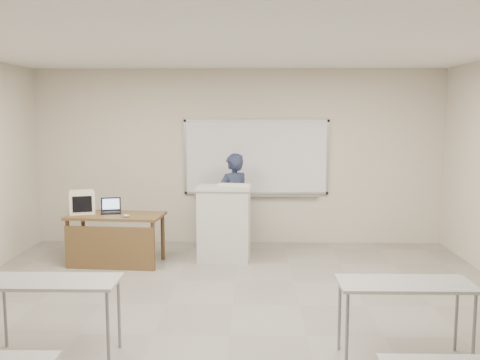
{
  "coord_description": "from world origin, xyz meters",
  "views": [
    {
      "loc": [
        0.21,
        -5.18,
        2.23
      ],
      "look_at": [
        0.06,
        2.2,
        1.32
      ],
      "focal_mm": 40.0,
      "sensor_mm": 36.0,
      "label": 1
    }
  ],
  "objects_px": {
    "crt_monitor": "(82,202)",
    "whiteboard": "(256,158)",
    "laptop": "(112,209)",
    "presenter": "(233,202)",
    "instructor_desk": "(114,230)",
    "keyboard": "(234,185)",
    "mouse": "(126,216)",
    "podium": "(224,223)"
  },
  "relations": [
    {
      "from": "crt_monitor",
      "to": "whiteboard",
      "type": "bearing_deg",
      "value": 6.9
    },
    {
      "from": "laptop",
      "to": "presenter",
      "type": "xyz_separation_m",
      "value": [
        1.82,
        0.77,
        -0.01
      ]
    },
    {
      "from": "instructor_desk",
      "to": "keyboard",
      "type": "bearing_deg",
      "value": 18.78
    },
    {
      "from": "mouse",
      "to": "whiteboard",
      "type": "bearing_deg",
      "value": 33.66
    },
    {
      "from": "mouse",
      "to": "crt_monitor",
      "type": "bearing_deg",
      "value": 150.68
    },
    {
      "from": "laptop",
      "to": "podium",
      "type": "bearing_deg",
      "value": -10.64
    },
    {
      "from": "instructor_desk",
      "to": "crt_monitor",
      "type": "distance_m",
      "value": 0.71
    },
    {
      "from": "whiteboard",
      "to": "instructor_desk",
      "type": "distance_m",
      "value": 2.74
    },
    {
      "from": "mouse",
      "to": "podium",
      "type": "bearing_deg",
      "value": 11.81
    },
    {
      "from": "laptop",
      "to": "instructor_desk",
      "type": "bearing_deg",
      "value": -83.02
    },
    {
      "from": "podium",
      "to": "laptop",
      "type": "height_order",
      "value": "podium"
    },
    {
      "from": "instructor_desk",
      "to": "laptop",
      "type": "relative_size",
      "value": 4.7
    },
    {
      "from": "podium",
      "to": "whiteboard",
      "type": "bearing_deg",
      "value": 69.41
    },
    {
      "from": "crt_monitor",
      "to": "mouse",
      "type": "xyz_separation_m",
      "value": [
        0.75,
        -0.33,
        -0.15
      ]
    },
    {
      "from": "whiteboard",
      "to": "mouse",
      "type": "height_order",
      "value": "whiteboard"
    },
    {
      "from": "whiteboard",
      "to": "crt_monitor",
      "type": "bearing_deg",
      "value": -154.88
    },
    {
      "from": "whiteboard",
      "to": "laptop",
      "type": "bearing_deg",
      "value": -151.08
    },
    {
      "from": "podium",
      "to": "keyboard",
      "type": "bearing_deg",
      "value": 31.51
    },
    {
      "from": "laptop",
      "to": "keyboard",
      "type": "height_order",
      "value": "keyboard"
    },
    {
      "from": "whiteboard",
      "to": "podium",
      "type": "distance_m",
      "value": 1.53
    },
    {
      "from": "whiteboard",
      "to": "mouse",
      "type": "xyz_separation_m",
      "value": [
        -1.9,
        -1.57,
        -0.71
      ]
    },
    {
      "from": "mouse",
      "to": "keyboard",
      "type": "relative_size",
      "value": 0.21
    },
    {
      "from": "instructor_desk",
      "to": "presenter",
      "type": "relative_size",
      "value": 0.87
    },
    {
      "from": "whiteboard",
      "to": "instructor_desk",
      "type": "bearing_deg",
      "value": -144.84
    },
    {
      "from": "presenter",
      "to": "crt_monitor",
      "type": "bearing_deg",
      "value": -14.94
    },
    {
      "from": "crt_monitor",
      "to": "keyboard",
      "type": "height_order",
      "value": "keyboard"
    },
    {
      "from": "whiteboard",
      "to": "instructor_desk",
      "type": "relative_size",
      "value": 1.79
    },
    {
      "from": "crt_monitor",
      "to": "laptop",
      "type": "relative_size",
      "value": 1.4
    },
    {
      "from": "whiteboard",
      "to": "keyboard",
      "type": "bearing_deg",
      "value": -108.57
    },
    {
      "from": "whiteboard",
      "to": "instructor_desk",
      "type": "height_order",
      "value": "whiteboard"
    },
    {
      "from": "instructor_desk",
      "to": "laptop",
      "type": "xyz_separation_m",
      "value": [
        -0.1,
        0.26,
        0.27
      ]
    },
    {
      "from": "whiteboard",
      "to": "laptop",
      "type": "height_order",
      "value": "whiteboard"
    },
    {
      "from": "mouse",
      "to": "keyboard",
      "type": "xyz_separation_m",
      "value": [
        1.55,
        0.53,
        0.39
      ]
    },
    {
      "from": "podium",
      "to": "keyboard",
      "type": "distance_m",
      "value": 0.61
    },
    {
      "from": "podium",
      "to": "crt_monitor",
      "type": "height_order",
      "value": "podium"
    },
    {
      "from": "mouse",
      "to": "presenter",
      "type": "xyz_separation_m",
      "value": [
        1.52,
        1.13,
        0.03
      ]
    },
    {
      "from": "podium",
      "to": "keyboard",
      "type": "height_order",
      "value": "keyboard"
    },
    {
      "from": "crt_monitor",
      "to": "presenter",
      "type": "xyz_separation_m",
      "value": [
        2.27,
        0.8,
        -0.12
      ]
    },
    {
      "from": "laptop",
      "to": "presenter",
      "type": "distance_m",
      "value": 1.98
    },
    {
      "from": "instructor_desk",
      "to": "keyboard",
      "type": "distance_m",
      "value": 1.91
    },
    {
      "from": "laptop",
      "to": "mouse",
      "type": "relative_size",
      "value": 2.86
    },
    {
      "from": "whiteboard",
      "to": "presenter",
      "type": "bearing_deg",
      "value": -130.9
    }
  ]
}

